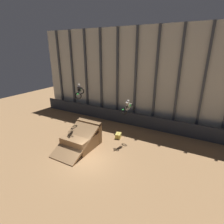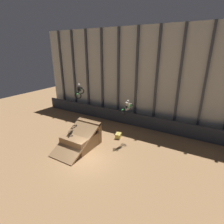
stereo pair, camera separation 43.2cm
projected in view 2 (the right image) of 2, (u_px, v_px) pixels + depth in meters
The scene contains 7 objects.
ground_plane at pixel (88, 161), 16.73m from camera, with size 60.00×60.00×0.00m, color #9E754C.
arena_back_wall at pixel (137, 78), 23.64m from camera, with size 32.00×0.40×12.91m.
lower_barrier at pixel (131, 119), 24.41m from camera, with size 31.36×0.20×1.81m.
dirt_ramp at pixel (82, 138), 19.16m from camera, with size 3.06×5.10×2.61m.
rider_bike_left_air at pixel (79, 91), 18.74m from camera, with size 1.37×1.81×1.54m.
rider_bike_right_air at pixel (128, 107), 18.78m from camera, with size 1.09×1.84×1.51m.
hay_bale_trackside at pixel (118, 136), 21.00m from camera, with size 0.80×1.02×0.57m.
Camera 2 is at (9.12, -11.05, 10.09)m, focal length 28.00 mm.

